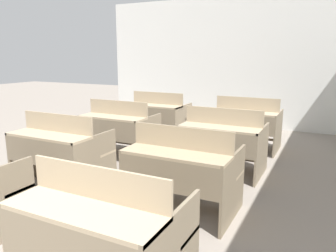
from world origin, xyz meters
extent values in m
cube|color=silver|center=(0.00, 7.45, 1.46)|extent=(6.28, 0.06, 2.91)
cube|color=#807059|center=(0.28, 1.61, 0.34)|extent=(0.03, 0.78, 0.69)
cube|color=tan|center=(0.81, 1.39, 0.67)|extent=(1.08, 0.34, 0.03)
cube|color=#807059|center=(0.81, 1.23, 0.50)|extent=(1.02, 0.02, 0.31)
cube|color=tan|center=(0.81, 1.55, 0.80)|extent=(1.08, 0.02, 0.23)
cube|color=tan|center=(0.81, 1.84, 0.41)|extent=(1.08, 0.33, 0.03)
cube|color=#807059|center=(0.81, 1.84, 0.15)|extent=(1.02, 0.04, 0.04)
cube|color=#81725B|center=(-1.39, 2.94, 0.34)|extent=(0.03, 0.78, 0.69)
cube|color=#81725B|center=(-0.34, 2.94, 0.34)|extent=(0.03, 0.78, 0.69)
cube|color=tan|center=(-0.87, 2.72, 0.67)|extent=(1.08, 0.34, 0.03)
cube|color=#81725B|center=(-0.87, 2.56, 0.50)|extent=(1.02, 0.02, 0.31)
cube|color=tan|center=(-0.87, 2.88, 0.80)|extent=(1.08, 0.02, 0.23)
cube|color=tan|center=(-0.87, 3.17, 0.41)|extent=(1.08, 0.33, 0.03)
cube|color=#81725B|center=(-0.87, 3.17, 0.15)|extent=(1.02, 0.04, 0.04)
cube|color=#786952|center=(0.29, 2.94, 0.34)|extent=(0.03, 0.78, 0.69)
cube|color=#786952|center=(1.34, 2.94, 0.34)|extent=(0.03, 0.78, 0.69)
cube|color=tan|center=(0.81, 2.72, 0.67)|extent=(1.08, 0.34, 0.03)
cube|color=#786952|center=(0.81, 2.56, 0.50)|extent=(1.02, 0.02, 0.31)
cube|color=tan|center=(0.81, 2.88, 0.80)|extent=(1.08, 0.02, 0.23)
cube|color=tan|center=(0.81, 3.17, 0.41)|extent=(1.08, 0.33, 0.03)
cube|color=#786952|center=(0.81, 3.17, 0.15)|extent=(1.02, 0.04, 0.04)
cube|color=#81725B|center=(-1.42, 4.26, 0.34)|extent=(0.03, 0.78, 0.69)
cube|color=#81725B|center=(-0.37, 4.26, 0.34)|extent=(0.03, 0.78, 0.69)
cube|color=tan|center=(-0.89, 4.04, 0.67)|extent=(1.08, 0.34, 0.03)
cube|color=#81725B|center=(-0.89, 3.88, 0.50)|extent=(1.02, 0.02, 0.31)
cube|color=tan|center=(-0.89, 4.20, 0.80)|extent=(1.08, 0.02, 0.23)
cube|color=tan|center=(-0.89, 4.49, 0.41)|extent=(1.08, 0.33, 0.03)
cube|color=#81725B|center=(-0.89, 4.49, 0.15)|extent=(1.02, 0.04, 0.04)
cube|color=#80715A|center=(0.31, 4.27, 0.34)|extent=(0.03, 0.78, 0.69)
cube|color=#80715A|center=(1.36, 4.27, 0.34)|extent=(0.03, 0.78, 0.69)
cube|color=tan|center=(0.83, 4.05, 0.67)|extent=(1.08, 0.34, 0.03)
cube|color=#80715A|center=(0.83, 3.89, 0.50)|extent=(1.02, 0.02, 0.31)
cube|color=tan|center=(0.83, 4.21, 0.80)|extent=(1.08, 0.02, 0.23)
cube|color=tan|center=(0.83, 4.50, 0.41)|extent=(1.08, 0.33, 0.03)
cube|color=#80715A|center=(0.83, 4.50, 0.15)|extent=(1.02, 0.04, 0.04)
cube|color=#82735C|center=(-1.43, 5.60, 0.34)|extent=(0.03, 0.78, 0.69)
cube|color=#82735C|center=(-0.37, 5.60, 0.34)|extent=(0.03, 0.78, 0.69)
cube|color=tan|center=(-0.90, 5.38, 0.67)|extent=(1.08, 0.34, 0.03)
cube|color=#82735C|center=(-0.90, 5.22, 0.50)|extent=(1.02, 0.02, 0.31)
cube|color=tan|center=(-0.90, 5.54, 0.80)|extent=(1.08, 0.02, 0.23)
cube|color=tan|center=(-0.90, 5.83, 0.41)|extent=(1.08, 0.33, 0.03)
cube|color=#82735C|center=(-0.90, 5.83, 0.15)|extent=(1.02, 0.04, 0.04)
cube|color=gray|center=(0.32, 5.60, 0.34)|extent=(0.03, 0.78, 0.69)
cube|color=gray|center=(1.37, 5.60, 0.34)|extent=(0.03, 0.78, 0.69)
cube|color=tan|center=(0.84, 5.38, 0.67)|extent=(1.08, 0.34, 0.03)
cube|color=gray|center=(0.84, 5.22, 0.50)|extent=(1.02, 0.02, 0.31)
cube|color=tan|center=(0.84, 5.54, 0.80)|extent=(1.08, 0.02, 0.23)
cube|color=tan|center=(0.84, 5.83, 0.41)|extent=(1.08, 0.33, 0.03)
cube|color=gray|center=(0.84, 5.83, 0.15)|extent=(1.02, 0.04, 0.04)
camera|label=1|loc=(2.11, -0.03, 1.61)|focal=35.00mm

